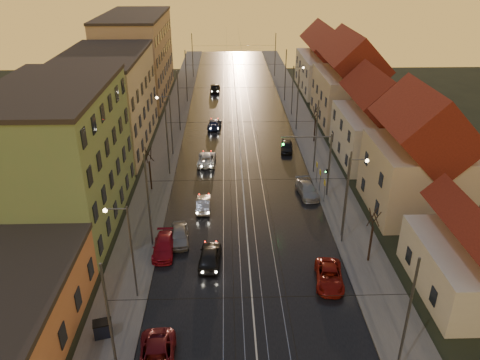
{
  "coord_description": "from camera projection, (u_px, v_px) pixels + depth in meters",
  "views": [
    {
      "loc": [
        -1.79,
        -26.58,
        23.92
      ],
      "look_at": [
        -0.43,
        17.3,
        2.43
      ],
      "focal_mm": 35.0,
      "sensor_mm": 36.0,
      "label": 1
    }
  ],
  "objects": [
    {
      "name": "sidewalk_right",
      "position": [
        304.0,
        127.0,
        70.58
      ],
      "size": [
        4.0,
        120.0,
        0.15
      ],
      "primitive_type": "cube",
      "color": "#4C4C4C",
      "rests_on": "ground"
    },
    {
      "name": "dumpster",
      "position": [
        103.0,
        329.0,
        31.96
      ],
      "size": [
        1.36,
        1.07,
        1.1
      ],
      "primitive_type": "cube",
      "rotation": [
        0.0,
        0.0,
        0.25
      ],
      "color": "black",
      "rests_on": "sidewalk_left"
    },
    {
      "name": "parked_left_1",
      "position": [
        157.0,
        359.0,
        29.64
      ],
      "size": [
        2.66,
        5.18,
        1.4
      ],
      "primitive_type": "imported",
      "rotation": [
        0.0,
        0.0,
        0.07
      ],
      "color": "#5E1018",
      "rests_on": "ground"
    },
    {
      "name": "catenary_pole_r_1",
      "position": [
        346.0,
        199.0,
        40.77
      ],
      "size": [
        0.16,
        0.16,
        9.0
      ],
      "primitive_type": "cylinder",
      "color": "#595B60",
      "rests_on": "ground"
    },
    {
      "name": "road",
      "position": [
        238.0,
        128.0,
        70.33
      ],
      "size": [
        16.0,
        120.0,
        0.04
      ],
      "primitive_type": "cube",
      "color": "black",
      "rests_on": "ground"
    },
    {
      "name": "tram_rail_1",
      "position": [
        233.0,
        128.0,
        70.29
      ],
      "size": [
        0.06,
        120.0,
        0.03
      ],
      "primitive_type": "cube",
      "color": "gray",
      "rests_on": "road"
    },
    {
      "name": "tram_rail_2",
      "position": [
        243.0,
        128.0,
        70.33
      ],
      "size": [
        0.06,
        120.0,
        0.03
      ],
      "primitive_type": "cube",
      "color": "gray",
      "rests_on": "road"
    },
    {
      "name": "tram_rail_0",
      "position": [
        224.0,
        128.0,
        70.25
      ],
      "size": [
        0.06,
        120.0,
        0.03
      ],
      "primitive_type": "cube",
      "color": "gray",
      "rests_on": "road"
    },
    {
      "name": "ground",
      "position": [
        253.0,
        313.0,
        34.43
      ],
      "size": [
        160.0,
        160.0,
        0.0
      ],
      "primitive_type": "plane",
      "color": "black",
      "rests_on": "ground"
    },
    {
      "name": "catenary_pole_l_5",
      "position": [
        193.0,
        56.0,
        96.84
      ],
      "size": [
        0.16,
        0.16,
        9.0
      ],
      "primitive_type": "cylinder",
      "color": "#595B60",
      "rests_on": "ground"
    },
    {
      "name": "catenary_pole_l_3",
      "position": [
        179.0,
        102.0,
        67.22
      ],
      "size": [
        0.16,
        0.16,
        9.0
      ],
      "primitive_type": "cylinder",
      "color": "#595B60",
      "rests_on": "ground"
    },
    {
      "name": "tram_rail_3",
      "position": [
        253.0,
        128.0,
        70.37
      ],
      "size": [
        0.06,
        120.0,
        0.03
      ],
      "primitive_type": "cube",
      "color": "gray",
      "rests_on": "road"
    },
    {
      "name": "catenary_pole_l_1",
      "position": [
        148.0,
        202.0,
        40.29
      ],
      "size": [
        0.16,
        0.16,
        9.0
      ],
      "primitive_type": "cylinder",
      "color": "#595B60",
      "rests_on": "ground"
    },
    {
      "name": "catenary_pole_l_4",
      "position": [
        186.0,
        77.0,
        80.69
      ],
      "size": [
        0.16,
        0.16,
        9.0
      ],
      "primitive_type": "cylinder",
      "color": "#595B60",
      "rests_on": "ground"
    },
    {
      "name": "bare_tree_2",
      "position": [
        315.0,
        125.0,
        64.15
      ],
      "size": [
        1.09,
        1.09,
        5.11
      ],
      "color": "black",
      "rests_on": "ground"
    },
    {
      "name": "parked_left_2",
      "position": [
        164.0,
        246.0,
        41.0
      ],
      "size": [
        1.88,
        4.47,
        1.29
      ],
      "primitive_type": "imported",
      "rotation": [
        0.0,
        0.0,
        0.02
      ],
      "color": "maroon",
      "rests_on": "ground"
    },
    {
      "name": "catenary_pole_r_4",
      "position": [
        285.0,
        76.0,
        81.16
      ],
      "size": [
        0.16,
        0.16,
        9.0
      ],
      "primitive_type": "cylinder",
      "color": "#595B60",
      "rests_on": "ground"
    },
    {
      "name": "catenary_pole_r_3",
      "position": [
        298.0,
        101.0,
        67.7
      ],
      "size": [
        0.16,
        0.16,
        9.0
      ],
      "primitive_type": "cylinder",
      "color": "#595B60",
      "rests_on": "ground"
    },
    {
      "name": "apartment_left_3",
      "position": [
        137.0,
        58.0,
        82.93
      ],
      "size": [
        10.0,
        24.0,
        14.0
      ],
      "primitive_type": "cube",
      "color": "tan",
      "rests_on": "ground"
    },
    {
      "name": "catenary_pole_l_2",
      "position": [
        167.0,
        139.0,
        53.76
      ],
      "size": [
        0.16,
        0.16,
        9.0
      ],
      "primitive_type": "cylinder",
      "color": "#595B60",
      "rests_on": "ground"
    },
    {
      "name": "catenary_pole_r_5",
      "position": [
        275.0,
        55.0,
        97.32
      ],
      "size": [
        0.16,
        0.16,
        9.0
      ],
      "primitive_type": "cylinder",
      "color": "#595B60",
      "rests_on": "ground"
    },
    {
      "name": "house_right_0",
      "position": [
        476.0,
        260.0,
        35.41
      ],
      "size": [
        8.16,
        10.2,
        5.8
      ],
      "color": "silver",
      "rests_on": "ground"
    },
    {
      "name": "driving_car_4",
      "position": [
        215.0,
        88.0,
        88.34
      ],
      "size": [
        1.88,
        4.56,
        1.55
      ],
      "primitive_type": "imported",
      "rotation": [
        0.0,
        0.0,
        3.13
      ],
      "color": "black",
      "rests_on": "ground"
    },
    {
      "name": "bare_tree_1",
      "position": [
        371.0,
        237.0,
        39.01
      ],
      "size": [
        1.09,
        1.09,
        5.11
      ],
      "color": "black",
      "rests_on": "ground"
    },
    {
      "name": "bare_tree_0",
      "position": [
        150.0,
        170.0,
        51.01
      ],
      "size": [
        1.09,
        1.09,
        5.11
      ],
      "color": "black",
      "rests_on": "ground"
    },
    {
      "name": "street_lamp_1",
      "position": [
        350.0,
        190.0,
        41.51
      ],
      "size": [
        1.75,
        0.32,
        8.0
      ],
      "color": "#595B60",
      "rests_on": "ground"
    },
    {
      "name": "driving_car_1",
      "position": [
        203.0,
        204.0,
        47.95
      ],
      "size": [
        1.41,
        3.92,
        1.29
      ],
      "primitive_type": "imported",
      "rotation": [
        0.0,
        0.0,
        3.15
      ],
      "color": "#A5A5AA",
      "rests_on": "ground"
    },
    {
      "name": "parked_left_3",
      "position": [
        179.0,
        235.0,
        42.56
      ],
      "size": [
        1.99,
        4.21,
        1.39
      ],
      "primitive_type": "imported",
      "rotation": [
        0.0,
        0.0,
        0.09
      ],
      "color": "gray",
      "rests_on": "ground"
    },
    {
      "name": "parked_right_1",
      "position": [
        307.0,
        190.0,
        50.74
      ],
      "size": [
        2.39,
        4.76,
        1.33
      ],
      "primitive_type": "imported",
      "rotation": [
        0.0,
        0.0,
        0.12
      ],
      "color": "#A2A2A7",
      "rests_on": "ground"
    },
    {
      "name": "house_right_4",
      "position": [
        326.0,
        64.0,
        87.44
      ],
      "size": [
        9.18,
        16.32,
        10.0
      ],
      "color": "silver",
      "rests_on": "ground"
    },
    {
      "name": "house_right_2",
      "position": [
        378.0,
        124.0,
        57.99
      ],
      "size": [
        9.18,
        12.24,
        9.2
      ],
      "color": "silver",
      "rests_on": "ground"
    },
    {
      "name": "catenary_pole_r_2",
      "position": [
        316.0,
        138.0,
        54.23
      ],
      "size": [
        0.16,
        0.16,
        9.0
      ],
      "primitive_type": "cylinder",
      "color": "#595B60",
      "rests_on": "ground"
    },
    {
      "name": "parked_right_0",
      "position": [
        329.0,
        276.0,
        37.25
      ],
      "size": [
        2.7,
        4.84,
        1.28
      ],
      "primitive_type": "imported",
      "rotation": [
        0.0,
        0.0,
        -0.13
      ],
      "color": "maroon",
      "rests_on": "ground"
    },
    {
      "name": "driving_car_3",
      "position": [
        214.0,
        124.0,
        70.22
      ],
      "size": [
        2.29,
        4.6,
        1.28
      ],
      "primitive_type": "imported",
      "rotation": [
        0.0,
        0.0,
        3.03
      ],
      "color": "#18234A",
      "rests_on": "ground"
    },
    {
      "name": "apartment_left_1",
      "position": [
        59.0,
        159.0,
        43.65
      ],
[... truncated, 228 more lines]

